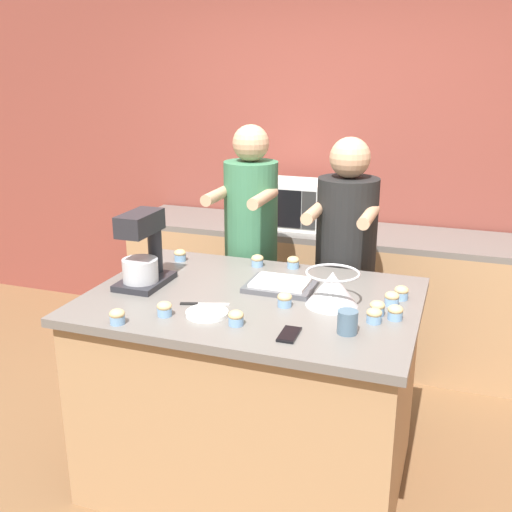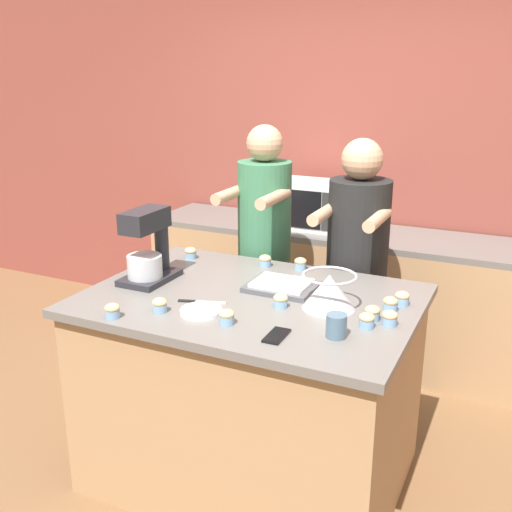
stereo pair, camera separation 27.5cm
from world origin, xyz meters
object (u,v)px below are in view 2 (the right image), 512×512
object	(u,v)px
cupcake_7	(390,304)
cupcake_11	(227,317)
cell_phone	(277,336)
cupcake_8	(281,301)
cupcake_4	(160,305)
cupcake_5	(191,253)
cupcake_6	(265,261)
person_right	(356,278)
cupcake_1	(372,313)
microwave_oven	(313,204)
cupcake_2	(402,298)
baking_tray	(282,286)
knife	(199,302)
cupcake_9	(112,311)
cupcake_12	(300,263)
mixing_bowl	(329,290)
cupcake_0	(367,320)
cupcake_3	(390,318)
stand_mixer	(148,250)
person_left	(264,259)
small_plate	(201,311)
drinking_glass	(336,326)
cupcake_10	(152,259)

from	to	relation	value
cupcake_7	cupcake_11	distance (m)	0.72
cell_phone	cupcake_8	distance (m)	0.30
cupcake_4	cupcake_8	distance (m)	0.52
cupcake_5	cupcake_6	distance (m)	0.43
person_right	cupcake_1	bearing A→B (deg)	-69.22
microwave_oven	cupcake_2	size ratio (longest dim) A/B	7.27
baking_tray	cupcake_4	size ratio (longest dim) A/B	4.95
knife	cupcake_6	xyz separation A→B (m)	(0.06, 0.59, 0.03)
cupcake_11	cupcake_9	bearing A→B (deg)	-162.16
person_right	cupcake_12	bearing A→B (deg)	-128.44
mixing_bowl	cupcake_2	distance (m)	0.34
cupcake_0	cupcake_4	distance (m)	0.88
cupcake_3	cupcake_2	bearing A→B (deg)	90.52
cupcake_2	cupcake_4	xyz separation A→B (m)	(-0.93, -0.53, 0.00)
baking_tray	cupcake_3	xyz separation A→B (m)	(0.56, -0.19, 0.01)
cupcake_6	cupcake_8	xyz separation A→B (m)	(0.30, -0.49, 0.00)
cupcake_12	stand_mixer	bearing A→B (deg)	-141.63
microwave_oven	cell_phone	distance (m)	1.91
cupcake_8	cupcake_3	bearing A→B (deg)	2.04
stand_mixer	cupcake_4	bearing A→B (deg)	-48.70
person_left	cell_phone	bearing A→B (deg)	-62.95
small_plate	cupcake_6	world-z (taller)	cupcake_6
mixing_bowl	cupcake_11	distance (m)	0.47
cell_phone	cupcake_2	distance (m)	0.66
person_right	cupcake_7	bearing A→B (deg)	-62.15
microwave_oven	cupcake_12	bearing A→B (deg)	-73.16
cupcake_0	cupcake_1	xyz separation A→B (m)	(0.00, 0.09, 0.00)
microwave_oven	cell_phone	size ratio (longest dim) A/B	3.22
cupcake_4	cupcake_11	bearing A→B (deg)	2.08
cupcake_1	cupcake_5	size ratio (longest dim) A/B	1.00
person_left	person_right	bearing A→B (deg)	0.04
cupcake_1	cupcake_12	world-z (taller)	same
microwave_oven	cupcake_5	size ratio (longest dim) A/B	7.27
mixing_bowl	cupcake_3	distance (m)	0.30
stand_mixer	cupcake_3	distance (m)	1.21
baking_tray	drinking_glass	size ratio (longest dim) A/B	3.39
cupcake_2	cupcake_11	bearing A→B (deg)	-139.51
mixing_bowl	cupcake_2	bearing A→B (deg)	31.31
knife	cupcake_7	bearing A→B (deg)	18.94
person_left	mixing_bowl	distance (m)	0.97
mixing_bowl	cupcake_0	distance (m)	0.25
cupcake_2	cupcake_12	bearing A→B (deg)	155.79
cell_phone	cupcake_12	world-z (taller)	cupcake_12
microwave_oven	cupcake_9	distance (m)	1.97
cupcake_0	cupcake_4	size ratio (longest dim) A/B	1.00
drinking_glass	cupcake_7	world-z (taller)	drinking_glass
baking_tray	cupcake_12	distance (m)	0.32
mixing_bowl	knife	distance (m)	0.58
cupcake_4	cupcake_8	size ratio (longest dim) A/B	1.00
cupcake_10	cupcake_8	bearing A→B (deg)	-16.14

